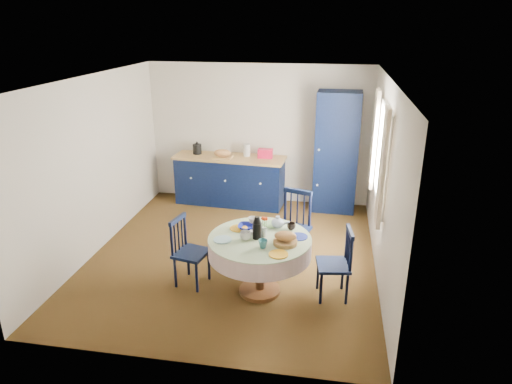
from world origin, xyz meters
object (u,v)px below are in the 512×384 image
at_px(chair_far, 293,227).
at_px(cobalt_bowl, 247,227).
at_px(pantry_cabinet, 336,153).
at_px(dining_table, 261,247).
at_px(chair_left, 189,251).
at_px(mug_c, 291,226).
at_px(kitchen_counter, 230,179).
at_px(chair_right, 337,263).
at_px(mug_a, 245,236).
at_px(mug_b, 263,244).
at_px(mug_d, 253,221).

distance_m(chair_far, cobalt_bowl, 0.87).
bearing_deg(pantry_cabinet, cobalt_bowl, -110.02).
distance_m(dining_table, chair_left, 0.95).
height_order(pantry_cabinet, mug_c, pantry_cabinet).
xyz_separation_m(kitchen_counter, mug_c, (1.37, -2.54, 0.33)).
xyz_separation_m(dining_table, chair_right, (0.92, 0.06, -0.17)).
bearing_deg(kitchen_counter, mug_a, -69.63).
relative_size(chair_left, chair_far, 0.88).
xyz_separation_m(chair_right, cobalt_bowl, (-1.12, 0.16, 0.32)).
bearing_deg(chair_far, cobalt_bowl, -110.47).
relative_size(chair_far, mug_b, 9.55).
bearing_deg(chair_far, chair_left, -129.15).
height_order(kitchen_counter, chair_far, kitchen_counter).
xyz_separation_m(pantry_cabinet, mug_c, (-0.52, -2.58, -0.25)).
xyz_separation_m(kitchen_counter, chair_right, (1.94, -2.77, -0.00)).
relative_size(pantry_cabinet, mug_d, 18.91).
bearing_deg(pantry_cabinet, mug_b, -102.41).
distance_m(pantry_cabinet, chair_right, 2.88).
bearing_deg(chair_left, pantry_cabinet, -20.37).
xyz_separation_m(mug_a, mug_c, (0.51, 0.37, -0.01)).
bearing_deg(chair_far, pantry_cabinet, 92.26).
bearing_deg(mug_b, chair_far, 77.82).
relative_size(kitchen_counter, mug_b, 19.05).
height_order(chair_left, mug_d, chair_left).
height_order(dining_table, mug_a, dining_table).
xyz_separation_m(pantry_cabinet, cobalt_bowl, (-1.07, -2.66, -0.27)).
bearing_deg(cobalt_bowl, mug_d, 69.58).
distance_m(kitchen_counter, pantry_cabinet, 1.98).
bearing_deg(mug_a, dining_table, 23.44).
xyz_separation_m(mug_b, cobalt_bowl, (-0.27, 0.46, -0.02)).
height_order(chair_right, mug_d, chair_right).
height_order(kitchen_counter, dining_table, kitchen_counter).
bearing_deg(chair_right, mug_d, -113.30).
distance_m(mug_a, mug_c, 0.63).
distance_m(pantry_cabinet, dining_table, 3.03).
bearing_deg(mug_d, chair_far, 48.43).
bearing_deg(cobalt_bowl, chair_left, -167.95).
bearing_deg(mug_d, cobalt_bowl, -110.42).
bearing_deg(pantry_cabinet, chair_far, -103.57).
bearing_deg(kitchen_counter, chair_left, -84.09).
height_order(chair_far, mug_a, chair_far).
relative_size(mug_c, cobalt_bowl, 0.49).
relative_size(mug_a, mug_b, 1.22).
height_order(mug_b, mug_c, mug_b).
bearing_deg(kitchen_counter, mug_b, -66.52).
height_order(pantry_cabinet, dining_table, pantry_cabinet).
xyz_separation_m(mug_b, mug_c, (0.27, 0.54, -0.01)).
bearing_deg(kitchen_counter, dining_table, -66.15).
bearing_deg(mug_c, mug_d, 174.26).
bearing_deg(mug_d, kitchen_counter, 109.19).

